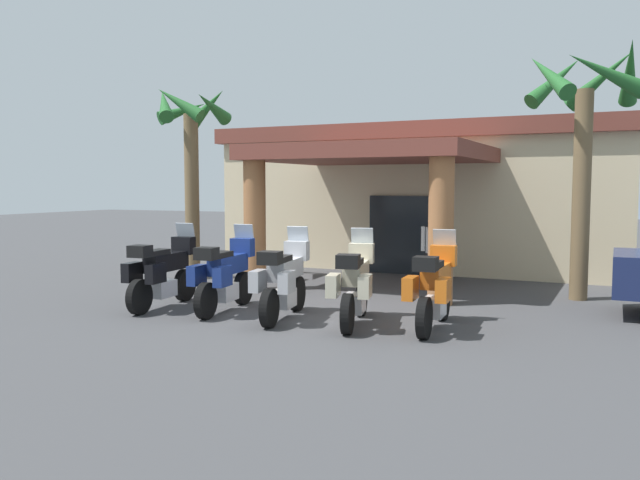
% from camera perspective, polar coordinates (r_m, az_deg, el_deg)
% --- Properties ---
extents(ground_plane, '(80.00, 80.00, 0.00)m').
position_cam_1_polar(ground_plane, '(12.24, -0.85, -6.40)').
color(ground_plane, '#424244').
extents(motel_building, '(12.02, 11.29, 4.07)m').
position_cam_1_polar(motel_building, '(20.51, 9.85, 3.88)').
color(motel_building, beige).
rests_on(motel_building, ground_plane).
extents(motorcycle_black, '(0.72, 2.21, 1.61)m').
position_cam_1_polar(motorcycle_black, '(13.04, -13.61, -2.73)').
color(motorcycle_black, black).
rests_on(motorcycle_black, ground_plane).
extents(motorcycle_blue, '(0.74, 2.21, 1.61)m').
position_cam_1_polar(motorcycle_blue, '(12.41, -8.32, -3.03)').
color(motorcycle_blue, black).
rests_on(motorcycle_blue, ground_plane).
extents(motorcycle_silver, '(0.80, 2.21, 1.61)m').
position_cam_1_polar(motorcycle_silver, '(11.62, -3.20, -3.52)').
color(motorcycle_silver, black).
rests_on(motorcycle_silver, ground_plane).
extents(motorcycle_cream, '(0.90, 2.19, 1.61)m').
position_cam_1_polar(motorcycle_cream, '(11.14, 3.05, -3.87)').
color(motorcycle_cream, black).
rests_on(motorcycle_cream, ground_plane).
extents(motorcycle_orange, '(0.72, 2.21, 1.61)m').
position_cam_1_polar(motorcycle_orange, '(10.94, 9.94, -4.10)').
color(motorcycle_orange, black).
rests_on(motorcycle_orange, ground_plane).
extents(pedestrian, '(0.51, 0.32, 1.68)m').
position_cam_1_polar(pedestrian, '(15.19, 9.80, -0.60)').
color(pedestrian, black).
rests_on(pedestrian, ground_plane).
extents(palm_tree_roadside, '(1.88, 2.04, 4.93)m').
position_cam_1_polar(palm_tree_roadside, '(16.94, -11.25, 8.35)').
color(palm_tree_roadside, brown).
rests_on(palm_tree_roadside, ground_plane).
extents(palm_tree_near_portico, '(2.47, 2.51, 5.27)m').
position_cam_1_polar(palm_tree_near_portico, '(14.58, 22.16, 9.83)').
color(palm_tree_near_portico, brown).
rests_on(palm_tree_near_portico, ground_plane).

